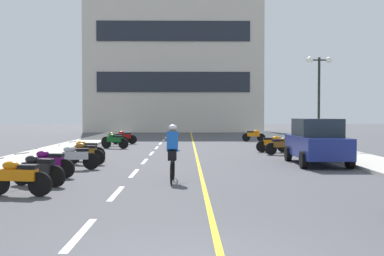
# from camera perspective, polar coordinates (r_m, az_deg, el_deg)

# --- Properties ---
(ground_plane) EXTENTS (140.00, 140.00, 0.00)m
(ground_plane) POSITION_cam_1_polar(r_m,az_deg,el_deg) (26.82, -0.19, -2.57)
(ground_plane) COLOR #47474C
(curb_left) EXTENTS (2.40, 72.00, 0.12)m
(curb_left) POSITION_cam_1_polar(r_m,az_deg,el_deg) (30.62, -13.85, -1.98)
(curb_left) COLOR #B7B2A8
(curb_left) RESTS_ON ground
(curb_right) EXTENTS (2.40, 72.00, 0.12)m
(curb_right) POSITION_cam_1_polar(r_m,az_deg,el_deg) (30.72, 13.32, -1.96)
(curb_right) COLOR #B7B2A8
(curb_right) RESTS_ON ground
(lane_dash_0) EXTENTS (0.14, 2.20, 0.01)m
(lane_dash_0) POSITION_cam_1_polar(r_m,az_deg,el_deg) (8.19, -13.47, -12.43)
(lane_dash_0) COLOR silver
(lane_dash_0) RESTS_ON ground
(lane_dash_1) EXTENTS (0.14, 2.20, 0.01)m
(lane_dash_1) POSITION_cam_1_polar(r_m,az_deg,el_deg) (12.05, -9.21, -7.85)
(lane_dash_1) COLOR silver
(lane_dash_1) RESTS_ON ground
(lane_dash_2) EXTENTS (0.14, 2.20, 0.01)m
(lane_dash_2) POSITION_cam_1_polar(r_m,az_deg,el_deg) (15.97, -7.08, -5.49)
(lane_dash_2) COLOR silver
(lane_dash_2) RESTS_ON ground
(lane_dash_3) EXTENTS (0.14, 2.20, 0.01)m
(lane_dash_3) POSITION_cam_1_polar(r_m,az_deg,el_deg) (19.93, -5.79, -4.05)
(lane_dash_3) COLOR silver
(lane_dash_3) RESTS_ON ground
(lane_dash_4) EXTENTS (0.14, 2.20, 0.01)m
(lane_dash_4) POSITION_cam_1_polar(r_m,az_deg,el_deg) (23.90, -4.94, -3.09)
(lane_dash_4) COLOR silver
(lane_dash_4) RESTS_ON ground
(lane_dash_5) EXTENTS (0.14, 2.20, 0.01)m
(lane_dash_5) POSITION_cam_1_polar(r_m,az_deg,el_deg) (27.88, -4.33, -2.41)
(lane_dash_5) COLOR silver
(lane_dash_5) RESTS_ON ground
(lane_dash_6) EXTENTS (0.14, 2.20, 0.01)m
(lane_dash_6) POSITION_cam_1_polar(r_m,az_deg,el_deg) (31.86, -3.87, -1.89)
(lane_dash_6) COLOR silver
(lane_dash_6) RESTS_ON ground
(lane_dash_7) EXTENTS (0.14, 2.20, 0.01)m
(lane_dash_7) POSITION_cam_1_polar(r_m,az_deg,el_deg) (35.85, -3.51, -1.49)
(lane_dash_7) COLOR silver
(lane_dash_7) RESTS_ON ground
(lane_dash_8) EXTENTS (0.14, 2.20, 0.01)m
(lane_dash_8) POSITION_cam_1_polar(r_m,az_deg,el_deg) (39.84, -3.23, -1.17)
(lane_dash_8) COLOR silver
(lane_dash_8) RESTS_ON ground
(lane_dash_9) EXTENTS (0.14, 2.20, 0.01)m
(lane_dash_9) POSITION_cam_1_polar(r_m,az_deg,el_deg) (43.83, -3.00, -0.91)
(lane_dash_9) COLOR silver
(lane_dash_9) RESTS_ON ground
(lane_dash_10) EXTENTS (0.14, 2.20, 0.01)m
(lane_dash_10) POSITION_cam_1_polar(r_m,az_deg,el_deg) (47.82, -2.80, -0.69)
(lane_dash_10) COLOR silver
(lane_dash_10) RESTS_ON ground
(lane_dash_11) EXTENTS (0.14, 2.20, 0.01)m
(lane_dash_11) POSITION_cam_1_polar(r_m,az_deg,el_deg) (51.82, -2.64, -0.51)
(lane_dash_11) COLOR silver
(lane_dash_11) RESTS_ON ground
(centre_line_yellow) EXTENTS (0.12, 66.00, 0.01)m
(centre_line_yellow) POSITION_cam_1_polar(r_m,az_deg,el_deg) (29.82, 0.24, -2.14)
(centre_line_yellow) COLOR gold
(centre_line_yellow) RESTS_ON ground
(office_building) EXTENTS (19.73, 6.95, 18.29)m
(office_building) POSITION_cam_1_polar(r_m,az_deg,el_deg) (54.65, -2.18, 9.21)
(office_building) COLOR beige
(office_building) RESTS_ON ground
(street_lamp_mid) EXTENTS (1.46, 0.36, 5.12)m
(street_lamp_mid) POSITION_cam_1_polar(r_m,az_deg,el_deg) (27.58, 15.22, 5.53)
(street_lamp_mid) COLOR black
(street_lamp_mid) RESTS_ON curb_right
(parked_car_near) EXTENTS (1.97, 4.22, 1.82)m
(parked_car_near) POSITION_cam_1_polar(r_m,az_deg,el_deg) (19.16, 14.96, -1.60)
(parked_car_near) COLOR black
(parked_car_near) RESTS_ON ground
(motorcycle_1) EXTENTS (1.70, 0.60, 0.92)m
(motorcycle_1) POSITION_cam_1_polar(r_m,az_deg,el_deg) (12.22, -20.42, -5.58)
(motorcycle_1) COLOR black
(motorcycle_1) RESTS_ON ground
(motorcycle_2) EXTENTS (1.64, 0.80, 0.92)m
(motorcycle_2) POSITION_cam_1_polar(r_m,az_deg,el_deg) (13.66, -18.26, -4.80)
(motorcycle_2) COLOR black
(motorcycle_2) RESTS_ON ground
(motorcycle_3) EXTENTS (1.69, 0.63, 0.92)m
(motorcycle_3) POSITION_cam_1_polar(r_m,az_deg,el_deg) (15.33, -17.08, -4.08)
(motorcycle_3) COLOR black
(motorcycle_3) RESTS_ON ground
(motorcycle_4) EXTENTS (1.69, 0.62, 0.92)m
(motorcycle_4) POSITION_cam_1_polar(r_m,az_deg,el_deg) (17.25, -14.06, -3.42)
(motorcycle_4) COLOR black
(motorcycle_4) RESTS_ON ground
(motorcycle_5) EXTENTS (1.66, 0.73, 0.92)m
(motorcycle_5) POSITION_cam_1_polar(r_m,az_deg,el_deg) (18.98, -12.93, -2.95)
(motorcycle_5) COLOR black
(motorcycle_5) RESTS_ON ground
(motorcycle_6) EXTENTS (1.70, 0.60, 0.92)m
(motorcycle_6) POSITION_cam_1_polar(r_m,az_deg,el_deg) (20.48, -12.85, -2.61)
(motorcycle_6) COLOR black
(motorcycle_6) RESTS_ON ground
(motorcycle_7) EXTENTS (1.69, 0.61, 0.92)m
(motorcycle_7) POSITION_cam_1_polar(r_m,az_deg,el_deg) (23.37, 10.89, -2.07)
(motorcycle_7) COLOR black
(motorcycle_7) RESTS_ON ground
(motorcycle_8) EXTENTS (1.70, 0.60, 0.92)m
(motorcycle_8) POSITION_cam_1_polar(r_m,az_deg,el_deg) (24.79, 9.79, -1.85)
(motorcycle_8) COLOR black
(motorcycle_8) RESTS_ON ground
(motorcycle_9) EXTENTS (1.64, 0.79, 0.92)m
(motorcycle_9) POSITION_cam_1_polar(r_m,az_deg,el_deg) (27.44, -9.41, -1.51)
(motorcycle_9) COLOR black
(motorcycle_9) RESTS_ON ground
(motorcycle_10) EXTENTS (1.70, 0.60, 0.92)m
(motorcycle_10) POSITION_cam_1_polar(r_m,az_deg,el_deg) (29.53, -9.39, -1.28)
(motorcycle_10) COLOR black
(motorcycle_10) RESTS_ON ground
(motorcycle_11) EXTENTS (1.70, 0.60, 0.92)m
(motorcycle_11) POSITION_cam_1_polar(r_m,az_deg,el_deg) (31.52, -8.29, -1.09)
(motorcycle_11) COLOR black
(motorcycle_11) RESTS_ON ground
(motorcycle_12) EXTENTS (1.63, 0.81, 0.92)m
(motorcycle_12) POSITION_cam_1_polar(r_m,az_deg,el_deg) (34.25, 7.55, -0.87)
(motorcycle_12) COLOR black
(motorcycle_12) RESTS_ON ground
(cyclist_rider) EXTENTS (0.42, 1.77, 1.71)m
(cyclist_rider) POSITION_cam_1_polar(r_m,az_deg,el_deg) (13.82, -2.39, -2.91)
(cyclist_rider) COLOR black
(cyclist_rider) RESTS_ON ground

